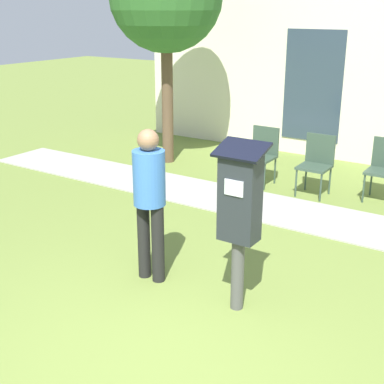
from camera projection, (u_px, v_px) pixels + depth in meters
name	position (u px, v px, depth m)	size (l,w,h in m)	color
ground_plane	(162.00, 364.00, 4.23)	(40.00, 40.00, 0.00)	olive
sidewalk	(323.00, 219.00, 7.07)	(12.00, 1.10, 0.02)	#A3A099
parking_meter	(240.00, 206.00, 4.69)	(0.44, 0.31, 1.59)	#4C4C4C
person_standing	(150.00, 194.00, 5.27)	(0.32, 0.32, 1.58)	black
outdoor_chair_left	(262.00, 151.00, 8.39)	(0.44, 0.44, 0.90)	#334738
outdoor_chair_middle	(317.00, 160.00, 7.90)	(0.44, 0.44, 0.90)	#334738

